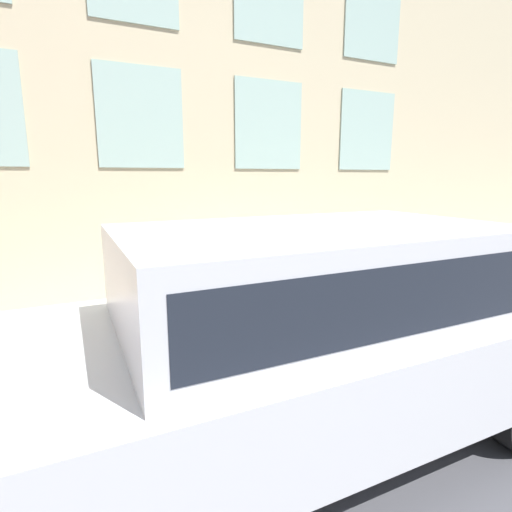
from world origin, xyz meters
name	(u,v)px	position (x,y,z in m)	size (l,w,h in m)	color
ground_plane	(292,355)	(0.00, 0.00, 0.00)	(80.00, 80.00, 0.00)	#47474C
sidewalk	(244,313)	(1.51, 0.00, 0.08)	(3.02, 60.00, 0.16)	#B2ADA3
fire_hydrant	(279,303)	(0.51, -0.09, 0.52)	(0.33, 0.44, 0.71)	gold
person	(232,267)	(0.76, 0.50, 1.04)	(0.35, 0.23, 1.46)	#726651
parked_truck_silver_near	(309,321)	(-1.41, 0.69, 1.04)	(2.09, 5.10, 1.84)	black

